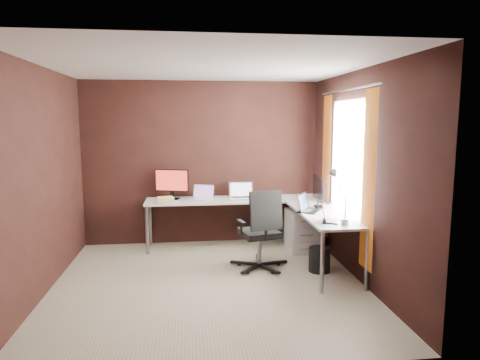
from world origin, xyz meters
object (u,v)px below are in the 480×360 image
at_px(drawer_pedestal, 302,230).
at_px(monitor_right, 318,190).
at_px(desk_lamp, 338,189).
at_px(laptop_black_big, 307,207).
at_px(laptop_black_small, 328,218).
at_px(laptop_white, 202,196).
at_px(monitor_left, 172,182).
at_px(laptop_silver, 241,195).
at_px(office_chair, 260,246).
at_px(wastebasket, 319,259).
at_px(book_stack, 166,200).

height_order(drawer_pedestal, monitor_right, monitor_right).
bearing_deg(desk_lamp, laptop_black_big, 105.58).
distance_m(monitor_right, laptop_black_small, 0.86).
xyz_separation_m(drawer_pedestal, laptop_black_small, (-0.03, -1.24, 0.47)).
bearing_deg(laptop_white, monitor_left, -169.56).
relative_size(laptop_silver, laptop_black_big, 0.86).
relative_size(drawer_pedestal, desk_lamp, 0.95).
bearing_deg(laptop_silver, monitor_left, 175.04).
bearing_deg(monitor_left, desk_lamp, -25.33).
distance_m(monitor_right, laptop_silver, 1.25).
height_order(office_chair, wastebasket, office_chair).
bearing_deg(desk_lamp, office_chair, 144.56).
height_order(laptop_black_big, wastebasket, laptop_black_big).
height_order(drawer_pedestal, book_stack, book_stack).
bearing_deg(laptop_black_big, monitor_left, 92.78).
bearing_deg(laptop_silver, book_stack, -171.71).
relative_size(laptop_silver, book_stack, 1.40).
bearing_deg(drawer_pedestal, laptop_black_big, -99.37).
relative_size(laptop_black_small, book_stack, 1.12).
xyz_separation_m(drawer_pedestal, desk_lamp, (0.05, -1.32, 0.83)).
bearing_deg(office_chair, laptop_white, 111.82).
bearing_deg(laptop_silver, monitor_right, -40.34).
relative_size(laptop_silver, desk_lamp, 0.58).
distance_m(laptop_silver, book_stack, 1.14).
distance_m(monitor_right, book_stack, 2.18).
height_order(monitor_right, laptop_white, monitor_right).
bearing_deg(wastebasket, drawer_pedestal, 89.45).
xyz_separation_m(drawer_pedestal, laptop_silver, (-0.85, 0.37, 0.48)).
distance_m(drawer_pedestal, office_chair, 1.02).
bearing_deg(office_chair, laptop_black_big, -5.56).
height_order(laptop_black_small, office_chair, office_chair).
height_order(laptop_silver, desk_lamp, desk_lamp).
bearing_deg(laptop_black_big, laptop_black_small, -138.82).
bearing_deg(drawer_pedestal, office_chair, -136.42).
xyz_separation_m(monitor_right, laptop_white, (-1.54, 0.77, -0.19)).
relative_size(laptop_white, office_chair, 0.36).
bearing_deg(drawer_pedestal, wastebasket, -90.55).
bearing_deg(monitor_left, laptop_black_big, -14.18).
xyz_separation_m(laptop_white, wastebasket, (1.43, -1.25, -0.62)).
height_order(monitor_left, laptop_black_small, monitor_left).
distance_m(desk_lamp, wastebasket, 1.06).
distance_m(laptop_black_small, book_stack, 2.42).
bearing_deg(monitor_right, monitor_left, 70.16).
bearing_deg(laptop_black_small, wastebasket, 16.03).
distance_m(laptop_silver, wastebasket, 1.64).
relative_size(monitor_right, laptop_silver, 1.41).
bearing_deg(book_stack, laptop_silver, 8.78).
bearing_deg(book_stack, office_chair, -36.02).
bearing_deg(office_chair, monitor_right, 6.71).
xyz_separation_m(laptop_silver, desk_lamp, (0.90, -1.70, 0.34)).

